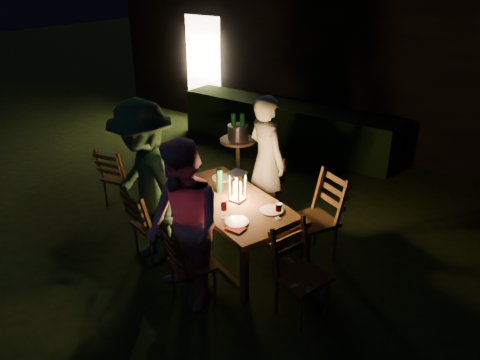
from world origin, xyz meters
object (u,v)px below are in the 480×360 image
Objects in this scene: person_opp_right at (184,227)px; ice_bucket at (238,132)px; lantern at (237,188)px; bottle_bucket_a at (233,129)px; chair_near_right at (191,276)px; bottle_table at (219,181)px; side_table at (238,144)px; bottle_bucket_b at (242,129)px; chair_end at (301,289)px; dining_table at (231,206)px; person_opp_left at (145,185)px; chair_far_right at (314,232)px; chair_spare at (121,187)px; chair_far_left at (262,201)px; chair_near_left at (154,236)px; person_house_side at (266,161)px.

person_opp_right is 5.73× the size of ice_bucket.
bottle_bucket_a is (-1.23, 1.57, 0.00)m from lantern.
chair_near_right is at bearing -63.14° from ice_bucket.
bottle_table is at bearing -60.35° from ice_bucket.
side_table is (-1.18, 1.61, -0.24)m from lantern.
person_opp_right reaches higher than bottle_bucket_b.
chair_end is 1.26m from person_opp_right.
lantern is at bearing 45.00° from dining_table.
person_opp_right is 4.91× the size of lantern.
person_opp_left is 5.90× the size of bottle_bucket_b.
bottle_bucket_a is at bearing 146.36° from dining_table.
bottle_bucket_a is at bearing -2.34° from chair_far_right.
person_opp_right reaches higher than chair_near_right.
dining_table is at bearing 61.24° from person_opp_left.
bottle_bucket_b reaches higher than chair_spare.
person_opp_left is at bearing 180.00° from person_opp_right.
chair_far_right is at bearing 57.80° from person_opp_left.
bottle_table is 1.80m from bottle_bucket_b.
bottle_bucket_a reaches higher than chair_spare.
chair_end is 0.51× the size of person_opp_left.
lantern is 2.00m from bottle_bucket_a.
chair_near_right is at bearing -67.95° from bottle_table.
person_opp_right is (0.30, -1.80, 0.58)m from chair_far_left.
chair_spare is at bearing 178.76° from lantern.
chair_far_left is at bearing 13.32° from chair_spare.
bottle_bucket_a is at bearing 116.36° from chair_near_left.
person_opp_left is at bearing -123.91° from bottle_table.
chair_far_right is 2.22m from side_table.
dining_table is 1.99m from side_table.
ice_bucket is 0.94× the size of bottle_bucket_a.
bottle_bucket_a is (-1.03, 0.67, 0.03)m from person_house_side.
bottle_table is at bearing -10.01° from chair_spare.
chair_far_left is 1.38m from bottle_bucket_a.
bottle_table is at bearing 130.49° from person_opp_right.
chair_far_left is at bearing -38.43° from side_table.
chair_near_right is at bearing -63.14° from side_table.
lantern is (0.22, -0.85, 0.60)m from chair_far_left.
person_house_side is at bearing 83.51° from bottle_table.
lantern reaches higher than chair_far_right.
chair_spare is 0.49× the size of person_opp_left.
person_house_side is 0.84m from bottle_table.
lantern is at bearing -53.69° from ice_bucket.
person_house_side is at bearing 118.76° from dining_table.
person_opp_right is (-0.65, -1.46, 0.54)m from chair_far_right.
bottle_bucket_b is (-0.38, 2.25, 0.59)m from chair_near_left.
dining_table is 1.11× the size of person_opp_right.
lantern is at bearing -55.52° from bottle_bucket_b.
bottle_table is at bearing -60.35° from side_table.
lantern reaches higher than chair_near_right.
chair_far_right is at bearing -1.00° from chair_spare.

